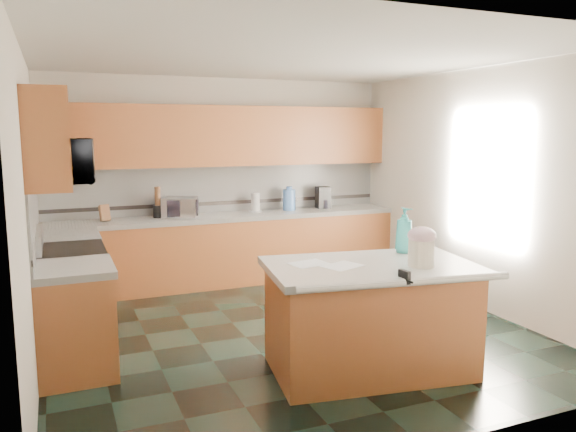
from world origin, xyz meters
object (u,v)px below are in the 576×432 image
island_top (371,267)px  soap_bottle_island (404,230)px  coffee_maker (323,197)px  island_base (370,321)px  toaster_oven (180,207)px  knife_block (105,213)px  treat_jar (421,253)px

island_top → soap_bottle_island: (0.50, 0.27, 0.23)m
coffee_maker → island_base: bearing=-101.9°
island_base → toaster_oven: size_ratio=3.75×
soap_bottle_island → knife_block: 3.73m
island_top → coffee_maker: bearing=79.2°
island_top → soap_bottle_island: size_ratio=4.19×
island_base → treat_jar: (0.33, -0.23, 0.60)m
treat_jar → coffee_maker: bearing=96.8°
soap_bottle_island → island_top: bearing=-172.2°
island_top → toaster_oven: size_ratio=3.98×
treat_jar → knife_block: bearing=142.5°
soap_bottle_island → toaster_oven: soap_bottle_island is taller
island_base → soap_bottle_island: size_ratio=3.95×
soap_bottle_island → island_base: bearing=-172.2°
island_base → knife_block: 3.71m
island_base → coffee_maker: (1.13, 3.20, 0.64)m
soap_bottle_island → toaster_oven: (-1.41, 2.90, -0.08)m
soap_bottle_island → treat_jar: bearing=-129.5°
treat_jar → toaster_oven: 3.62m
island_top → toaster_oven: (-0.91, 3.17, 0.15)m
island_base → knife_block: (-1.83, 3.17, 0.59)m
island_top → treat_jar: bearing=-26.0°
soap_bottle_island → coffee_maker: size_ratio=1.33×
island_base → treat_jar: size_ratio=7.32×
toaster_oven → coffee_maker: 2.04m
island_base → treat_jar: 0.72m
island_top → coffee_maker: size_ratio=5.59×
treat_jar → coffee_maker: size_ratio=0.72×
knife_block → toaster_oven: bearing=-12.5°
soap_bottle_island → knife_block: (-2.33, 2.90, -0.10)m
island_base → toaster_oven: toaster_oven is taller
toaster_oven → treat_jar: bearing=-47.5°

